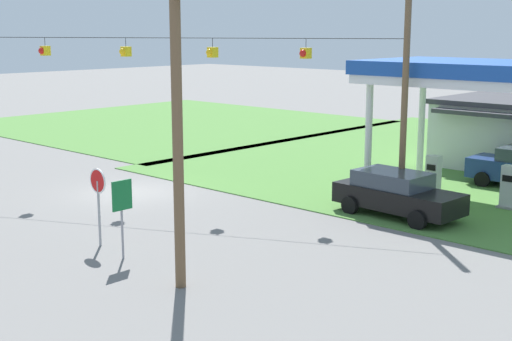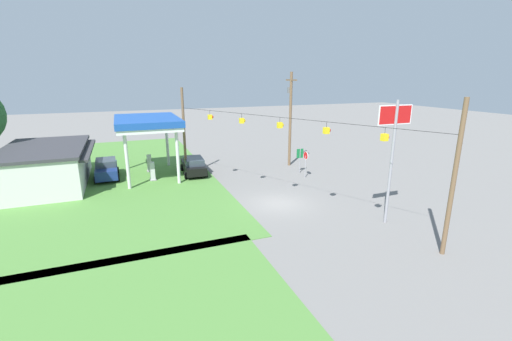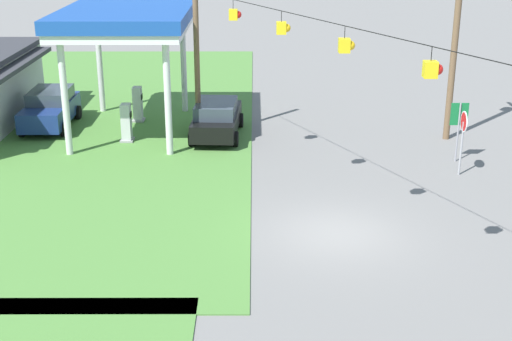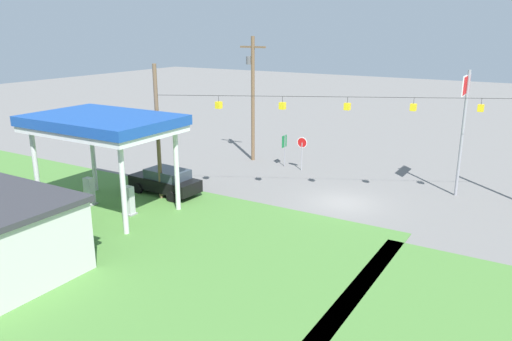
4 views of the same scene
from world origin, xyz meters
name	(u,v)px [view 4 (image 4 of 4)]	position (x,y,z in m)	size (l,w,h in m)	color
ground_plane	(342,203)	(0.00, 0.00, 0.00)	(160.00, 160.00, 0.00)	slate
gas_station_canopy	(102,125)	(11.19, 8.11, 5.01)	(8.27, 5.54, 5.55)	silver
fuel_pump_near	(129,201)	(9.58, 8.11, 0.80)	(0.71, 0.56, 1.69)	gray
fuel_pump_far	(90,192)	(12.79, 8.11, 0.80)	(0.71, 0.56, 1.69)	gray
car_at_pumps_front	(165,181)	(10.27, 4.22, 0.87)	(4.82, 2.31, 1.66)	black
car_at_pumps_rear	(43,213)	(11.81, 12.00, 0.92)	(4.59, 2.16, 1.76)	navy
stop_sign_roadside	(302,146)	(5.32, -5.25, 1.81)	(0.80, 0.08, 2.50)	#99999E
stop_sign_overhead	(465,106)	(-5.54, -5.02, 5.66)	(0.22, 2.48, 7.82)	gray
route_sign	(284,144)	(6.93, -5.54, 1.71)	(0.10, 0.70, 2.40)	gray
utility_pole_main	(252,93)	(10.01, -5.95, 5.38)	(2.20, 0.44, 9.61)	brown
signal_span_gantry	(346,129)	(0.00, -0.01, 4.57)	(20.18, 10.24, 8.22)	brown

